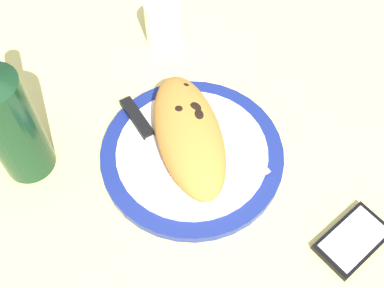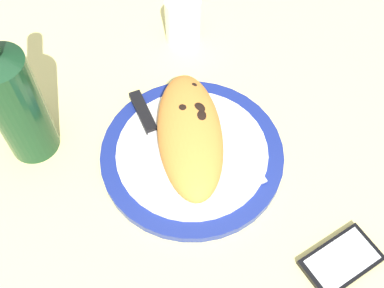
# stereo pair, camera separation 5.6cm
# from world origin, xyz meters

# --- Properties ---
(ground_plane) EXTENTS (1.50, 1.50, 0.03)m
(ground_plane) POSITION_xyz_m (0.00, 0.00, -0.01)
(ground_plane) COLOR #E5D684
(plate) EXTENTS (0.30, 0.30, 0.02)m
(plate) POSITION_xyz_m (0.00, 0.00, 0.01)
(plate) COLOR navy
(plate) RESTS_ON ground_plane
(calzone) EXTENTS (0.25, 0.14, 0.06)m
(calzone) POSITION_xyz_m (0.01, 0.00, 0.05)
(calzone) COLOR orange
(calzone) RESTS_ON plate
(fork) EXTENTS (0.17, 0.05, 0.00)m
(fork) POSITION_xyz_m (0.01, -0.07, 0.02)
(fork) COLOR silver
(fork) RESTS_ON plate
(knife) EXTENTS (0.21, 0.04, 0.01)m
(knife) POSITION_xyz_m (0.07, 0.05, 0.02)
(knife) COLOR silver
(knife) RESTS_ON plate
(smartphone) EXTENTS (0.09, 0.12, 0.01)m
(smartphone) POSITION_xyz_m (-0.23, -0.15, 0.01)
(smartphone) COLOR black
(smartphone) RESTS_ON ground_plane
(water_glass) EXTENTS (0.07, 0.07, 0.09)m
(water_glass) POSITION_xyz_m (0.26, -0.06, 0.04)
(water_glass) COLOR silver
(water_glass) RESTS_ON ground_plane
(wine_bottle) EXTENTS (0.08, 0.08, 0.29)m
(wine_bottle) POSITION_xyz_m (0.10, 0.24, 0.12)
(wine_bottle) COLOR #14381E
(wine_bottle) RESTS_ON ground_plane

